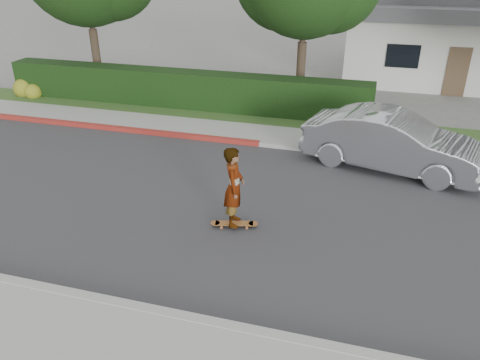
{
  "coord_description": "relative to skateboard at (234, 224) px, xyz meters",
  "views": [
    {
      "loc": [
        4.26,
        -9.84,
        5.94
      ],
      "look_at": [
        1.6,
        -0.4,
        1.0
      ],
      "focal_mm": 35.0,
      "sensor_mm": 36.0,
      "label": 1
    }
  ],
  "objects": [
    {
      "name": "ground",
      "position": [
        -1.6,
        0.9,
        -0.1
      ],
      "size": [
        120.0,
        120.0,
        0.0
      ],
      "primitive_type": "plane",
      "color": "slate",
      "rests_on": "ground"
    },
    {
      "name": "road",
      "position": [
        -1.6,
        0.9,
        -0.09
      ],
      "size": [
        60.0,
        8.0,
        0.01
      ],
      "primitive_type": "cube",
      "color": "#2D2D30",
      "rests_on": "ground"
    },
    {
      "name": "curb_near",
      "position": [
        -1.6,
        -3.2,
        -0.02
      ],
      "size": [
        60.0,
        0.2,
        0.15
      ],
      "primitive_type": "cube",
      "color": "#9E9E99",
      "rests_on": "ground"
    },
    {
      "name": "sidewalk_near",
      "position": [
        -1.6,
        -4.1,
        -0.04
      ],
      "size": [
        60.0,
        1.6,
        0.12
      ],
      "primitive_type": "cube",
      "color": "gray",
      "rests_on": "ground"
    },
    {
      "name": "curb_far",
      "position": [
        -1.6,
        5.0,
        -0.02
      ],
      "size": [
        60.0,
        0.2,
        0.15
      ],
      "primitive_type": "cube",
      "color": "#9E9E99",
      "rests_on": "ground"
    },
    {
      "name": "curb_red_section",
      "position": [
        -6.6,
        5.0,
        -0.02
      ],
      "size": [
        12.0,
        0.21,
        0.15
      ],
      "primitive_type": "cube",
      "color": "maroon",
      "rests_on": "ground"
    },
    {
      "name": "sidewalk_far",
      "position": [
        -1.6,
        5.9,
        -0.04
      ],
      "size": [
        60.0,
        1.6,
        0.12
      ],
      "primitive_type": "cube",
      "color": "gray",
      "rests_on": "ground"
    },
    {
      "name": "planting_strip",
      "position": [
        -1.6,
        7.5,
        -0.05
      ],
      "size": [
        60.0,
        1.6,
        0.1
      ],
      "primitive_type": "cube",
      "color": "#2D4C1E",
      "rests_on": "ground"
    },
    {
      "name": "hedge",
      "position": [
        -4.6,
        8.1,
        0.65
      ],
      "size": [
        15.0,
        1.0,
        1.5
      ],
      "primitive_type": "cube",
      "color": "black",
      "rests_on": "ground"
    },
    {
      "name": "flowering_shrub",
      "position": [
        -11.6,
        7.63,
        0.24
      ],
      "size": [
        1.4,
        1.0,
        0.9
      ],
      "color": "#2D4C19",
      "rests_on": "ground"
    },
    {
      "name": "house",
      "position": [
        6.4,
        16.89,
        2.0
      ],
      "size": [
        10.6,
        8.6,
        4.3
      ],
      "color": "beige",
      "rests_on": "ground"
    },
    {
      "name": "skateboard",
      "position": [
        0.0,
        0.0,
        0.0
      ],
      "size": [
        1.13,
        0.48,
        0.1
      ],
      "rotation": [
        0.0,
        0.0,
        0.25
      ],
      "color": "#BE6734",
      "rests_on": "ground"
    },
    {
      "name": "skateboarder",
      "position": [
        -0.0,
        0.0,
        0.97
      ],
      "size": [
        0.57,
        0.76,
        1.91
      ],
      "primitive_type": "imported",
      "rotation": [
        0.0,
        0.0,
        1.74
      ],
      "color": "white",
      "rests_on": "skateboard"
    },
    {
      "name": "car_silver",
      "position": [
        3.49,
        4.4,
        0.74
      ],
      "size": [
        5.35,
        2.93,
        1.67
      ],
      "primitive_type": "imported",
      "rotation": [
        0.0,
        0.0,
        1.33
      ],
      "color": "#B5B7BC",
      "rests_on": "ground"
    }
  ]
}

